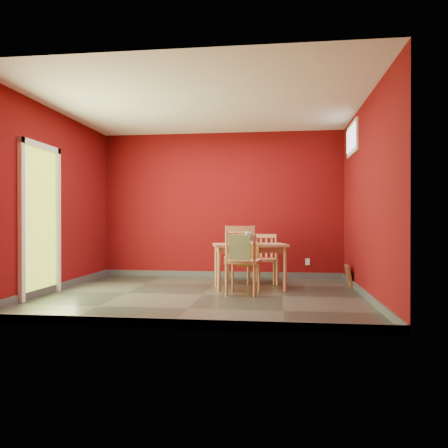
# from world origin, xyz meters

# --- Properties ---
(ground) EXTENTS (4.50, 4.50, 0.00)m
(ground) POSITION_xyz_m (0.00, 0.00, 0.00)
(ground) COLOR #2D342D
(ground) RESTS_ON ground
(room_shell) EXTENTS (4.50, 4.50, 4.50)m
(room_shell) POSITION_xyz_m (0.00, 0.00, 0.05)
(room_shell) COLOR #5E090B
(room_shell) RESTS_ON ground
(doorway) EXTENTS (0.06, 1.01, 2.13)m
(doorway) POSITION_xyz_m (-2.23, -0.40, 1.12)
(doorway) COLOR #B7D838
(doorway) RESTS_ON ground
(window) EXTENTS (0.05, 0.90, 0.50)m
(window) POSITION_xyz_m (2.23, 1.00, 2.35)
(window) COLOR white
(window) RESTS_ON room_shell
(outlet_plate) EXTENTS (0.08, 0.02, 0.12)m
(outlet_plate) POSITION_xyz_m (1.60, 1.99, 0.30)
(outlet_plate) COLOR silver
(outlet_plate) RESTS_ON room_shell
(dining_table) EXTENTS (1.22, 0.87, 0.69)m
(dining_table) POSITION_xyz_m (0.63, 0.64, 0.61)
(dining_table) COLOR #AB6F50
(dining_table) RESTS_ON ground
(table_runner) EXTENTS (0.45, 0.72, 0.33)m
(table_runner) POSITION_xyz_m (0.63, 0.54, 0.64)
(table_runner) COLOR #B6882E
(table_runner) RESTS_ON dining_table
(chair_far_left) EXTENTS (0.43, 0.43, 0.92)m
(chair_far_left) POSITION_xyz_m (0.39, 1.29, 0.47)
(chair_far_left) COLOR #AB6F50
(chair_far_left) RESTS_ON ground
(chair_far_right) EXTENTS (0.42, 0.42, 0.83)m
(chair_far_right) POSITION_xyz_m (0.85, 1.28, 0.42)
(chair_far_right) COLOR #AB6F50
(chair_far_right) RESTS_ON ground
(chair_near) EXTENTS (0.51, 0.51, 0.98)m
(chair_near) POSITION_xyz_m (0.56, 0.05, 0.50)
(chair_near) COLOR #AB6F50
(chair_near) RESTS_ON ground
(tote_bag) EXTENTS (0.29, 0.18, 0.41)m
(tote_bag) POSITION_xyz_m (0.55, -0.18, 0.69)
(tote_bag) COLOR #86B171
(tote_bag) RESTS_ON chair_near
(cat) EXTENTS (0.46, 0.53, 0.24)m
(cat) POSITION_xyz_m (0.63, 0.65, 0.81)
(cat) COLOR slate
(cat) RESTS_ON table_runner
(picture_frame) EXTENTS (0.13, 0.34, 0.34)m
(picture_frame) POSITION_xyz_m (2.19, 1.07, 0.17)
(picture_frame) COLOR brown
(picture_frame) RESTS_ON ground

